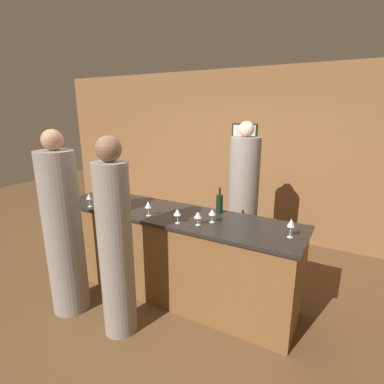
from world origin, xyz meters
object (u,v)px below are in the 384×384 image
at_px(guest_1, 116,246).
at_px(wine_bottle_0, 219,203).
at_px(bartender, 243,204).
at_px(wine_bottle_1, 121,200).
at_px(guest_0, 64,232).

bearing_deg(guest_1, wine_bottle_0, 62.33).
distance_m(bartender, wine_bottle_0, 0.69).
xyz_separation_m(guest_1, wine_bottle_1, (-0.51, 0.64, 0.20)).
distance_m(wine_bottle_0, wine_bottle_1, 1.16).
xyz_separation_m(guest_0, wine_bottle_0, (1.29, 1.09, 0.21)).
bearing_deg(wine_bottle_1, guest_1, -51.70).
relative_size(bartender, guest_1, 1.04).
relative_size(guest_1, wine_bottle_0, 6.60).
bearing_deg(wine_bottle_1, bartender, 44.47).
xyz_separation_m(guest_0, wine_bottle_1, (0.22, 0.65, 0.20)).
xyz_separation_m(bartender, guest_1, (-0.61, -1.74, -0.02)).
bearing_deg(guest_0, guest_1, 0.39).
bearing_deg(bartender, wine_bottle_0, 85.89).
height_order(bartender, wine_bottle_0, bartender).
relative_size(bartender, wine_bottle_0, 6.85).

